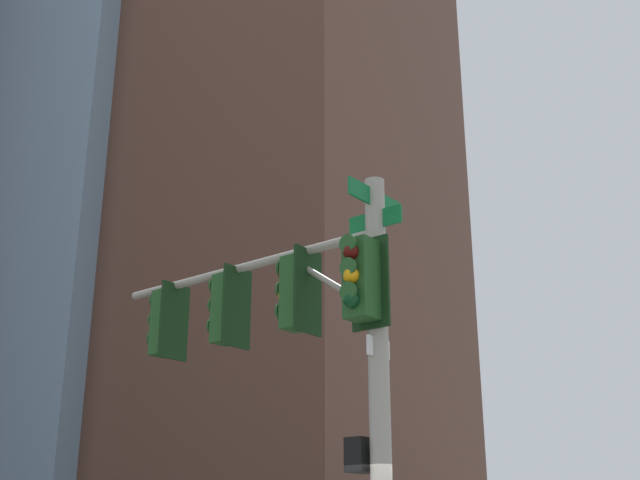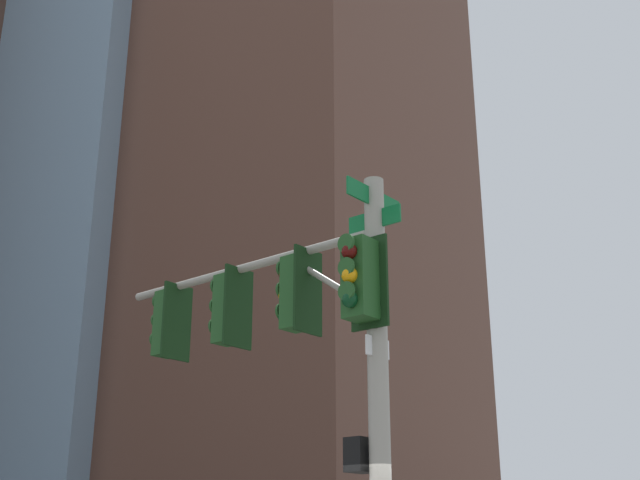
% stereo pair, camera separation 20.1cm
% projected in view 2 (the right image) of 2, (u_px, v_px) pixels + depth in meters
% --- Properties ---
extents(signal_pole_assembly, '(4.98, 1.63, 6.07)m').
position_uv_depth(signal_pole_assembly, '(297.00, 337.00, 11.02)').
color(signal_pole_assembly, '#9E998C').
rests_on(signal_pole_assembly, ground_plane).
extents(building_brick_nearside, '(19.62, 21.39, 41.92)m').
position_uv_depth(building_brick_nearside, '(271.00, 205.00, 50.97)').
color(building_brick_nearside, brown).
rests_on(building_brick_nearside, ground_plane).
extents(building_brick_midblock, '(18.76, 14.96, 40.49)m').
position_uv_depth(building_brick_midblock, '(170.00, 244.00, 55.43)').
color(building_brick_midblock, brown).
rests_on(building_brick_midblock, ground_plane).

